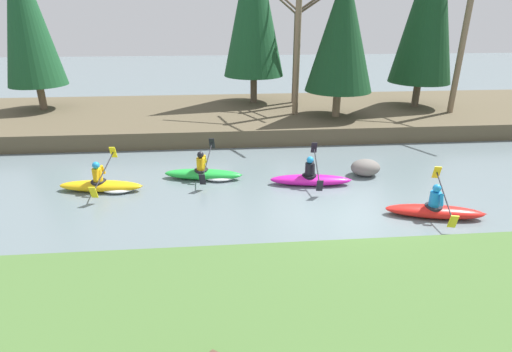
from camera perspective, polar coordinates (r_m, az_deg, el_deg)
The scene contains 16 objects.
ground_plane at distance 11.88m, azimuth 11.95°, elevation -5.23°, with size 90.00×90.00×0.00m, color slate.
riverbank_near at distance 7.73m, azimuth 23.75°, elevation -21.11°, with size 44.00×5.61×0.66m.
riverbank_far at distance 21.23m, azimuth 4.25°, elevation 8.65°, with size 44.00×8.16×0.73m.
conifer_tree_far_left at distance 23.15m, azimuth -30.21°, elevation 19.69°, with size 2.79×2.79×8.18m.
conifer_tree_left at distance 22.13m, azimuth -0.36°, elevation 23.56°, with size 3.20×3.20×8.77m.
conifer_tree_mid_left at distance 19.30m, azimuth 12.22°, elevation 19.69°, with size 3.10×3.10×6.60m.
conifer_tree_centre at distance 22.73m, azimuth 23.65°, elevation 21.86°, with size 3.10×3.10×8.99m.
bare_tree_upstream at distance 19.58m, azimuth 6.01°, elevation 18.81°, with size 4.04×3.99×7.37m.
bare_tree_mid_upstream at distance 21.49m, azimuth 5.91°, elevation 17.97°, with size 3.56×3.51×6.45m.
bare_tree_mid_downstream at distance 22.31m, azimuth 5.77°, elevation 17.86°, with size 3.43×3.39×6.21m.
bare_tree_downstream at distance 22.06m, azimuth 27.53°, elevation 17.23°, with size 4.16×4.11×7.61m.
kayaker_lead at distance 12.42m, azimuth 24.28°, elevation -4.44°, with size 2.79×2.05×1.20m.
kayaker_middle at distance 13.53m, azimuth 7.90°, elevation -0.36°, with size 2.79×2.07×1.20m.
kayaker_trailing at distance 13.98m, azimuth -7.12°, elevation 0.34°, with size 2.80×2.07×1.20m.
kayaker_far_back at distance 13.86m, azimuth -20.87°, elevation -1.23°, with size 2.79×2.07×1.20m.
boulder_midstream at distance 14.67m, azimuth 15.36°, elevation 1.17°, with size 1.04×0.81×0.59m.
Camera 1 is at (-3.33, -10.03, 5.43)m, focal length 28.00 mm.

